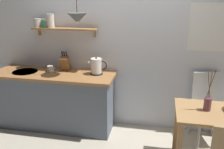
# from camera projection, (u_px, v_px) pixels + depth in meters

# --- Properties ---
(ground_plane) EXTENTS (14.00, 14.00, 0.00)m
(ground_plane) POSITION_uv_depth(u_px,v_px,m) (115.00, 144.00, 3.48)
(ground_plane) COLOR #BCB29E
(back_wall) EXTENTS (6.80, 0.11, 2.70)m
(back_wall) POSITION_uv_depth(u_px,v_px,m) (138.00, 42.00, 3.62)
(back_wall) COLOR silver
(back_wall) RESTS_ON ground_plane
(kitchen_counter) EXTENTS (1.83, 0.63, 0.90)m
(kitchen_counter) POSITION_uv_depth(u_px,v_px,m) (56.00, 100.00, 3.82)
(kitchen_counter) COLOR slate
(kitchen_counter) RESTS_ON ground_plane
(wall_shelf) EXTENTS (0.98, 0.20, 0.33)m
(wall_shelf) POSITION_uv_depth(u_px,v_px,m) (54.00, 25.00, 3.63)
(wall_shelf) COLOR #9E6B3D
(dining_table) EXTENTS (1.03, 0.65, 0.75)m
(dining_table) POSITION_uv_depth(u_px,v_px,m) (221.00, 123.00, 2.82)
(dining_table) COLOR tan
(dining_table) RESTS_ON ground_plane
(dining_chair_far) EXTENTS (0.51, 0.52, 0.98)m
(dining_chair_far) POSITION_uv_depth(u_px,v_px,m) (206.00, 105.00, 3.49)
(dining_chair_far) COLOR silver
(dining_chair_far) RESTS_ON ground_plane
(twig_vase) EXTENTS (0.09, 0.08, 0.48)m
(twig_vase) POSITION_uv_depth(u_px,v_px,m) (208.00, 103.00, 2.81)
(twig_vase) COLOR brown
(twig_vase) RESTS_ON dining_table
(electric_kettle) EXTENTS (0.28, 0.18, 0.26)m
(electric_kettle) POSITION_uv_depth(u_px,v_px,m) (97.00, 66.00, 3.58)
(electric_kettle) COLOR black
(electric_kettle) RESTS_ON kitchen_counter
(knife_block) EXTENTS (0.12, 0.17, 0.31)m
(knife_block) POSITION_uv_depth(u_px,v_px,m) (65.00, 63.00, 3.74)
(knife_block) COLOR brown
(knife_block) RESTS_ON kitchen_counter
(coffee_mug_by_sink) EXTENTS (0.13, 0.09, 0.09)m
(coffee_mug_by_sink) POSITION_uv_depth(u_px,v_px,m) (50.00, 69.00, 3.70)
(coffee_mug_by_sink) COLOR white
(coffee_mug_by_sink) RESTS_ON kitchen_counter
(pendant_lamp) EXTENTS (0.28, 0.28, 0.66)m
(pendant_lamp) POSITION_uv_depth(u_px,v_px,m) (77.00, 18.00, 3.29)
(pendant_lamp) COLOR black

